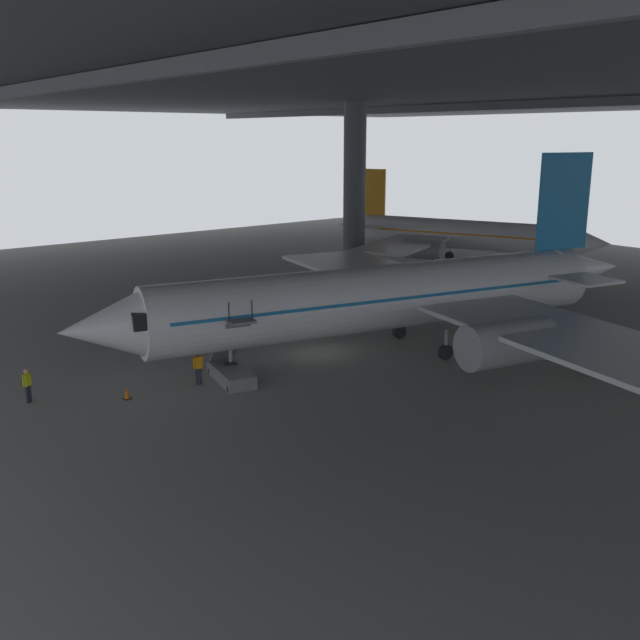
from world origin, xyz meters
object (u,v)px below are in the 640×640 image
at_px(boarding_stairs, 231,368).
at_px(traffic_cone_orange, 127,393).
at_px(airplane_main, 393,296).
at_px(airplane_distant, 458,234).
at_px(baggage_tug, 598,354).
at_px(crew_worker_by_stairs, 198,366).
at_px(crew_worker_near_nose, 27,383).

bearing_deg(boarding_stairs, traffic_cone_orange, -100.92).
bearing_deg(airplane_main, airplane_distant, 123.06).
bearing_deg(baggage_tug, boarding_stairs, -121.06).
bearing_deg(airplane_main, traffic_cone_orange, -100.36).
distance_m(crew_worker_by_stairs, baggage_tug, 22.40).
height_order(boarding_stairs, crew_worker_near_nose, boarding_stairs).
bearing_deg(crew_worker_by_stairs, crew_worker_near_nose, -111.08).
xyz_separation_m(crew_worker_near_nose, traffic_cone_orange, (2.56, 3.89, -0.70)).
bearing_deg(boarding_stairs, baggage_tug, 58.94).
distance_m(boarding_stairs, airplane_distant, 40.06).
height_order(airplane_main, traffic_cone_orange, airplane_main).
bearing_deg(crew_worker_near_nose, crew_worker_by_stairs, 68.92).
bearing_deg(boarding_stairs, crew_worker_near_nose, -111.16).
bearing_deg(traffic_cone_orange, baggage_tug, 63.14).
relative_size(crew_worker_near_nose, airplane_distant, 0.06).
bearing_deg(traffic_cone_orange, airplane_distant, 109.02).
xyz_separation_m(crew_worker_near_nose, baggage_tug, (14.28, 27.03, -0.46)).
distance_m(boarding_stairs, traffic_cone_orange, 5.53).
relative_size(airplane_main, traffic_cone_orange, 60.97).
height_order(boarding_stairs, airplane_distant, airplane_distant).
xyz_separation_m(crew_worker_by_stairs, baggage_tug, (11.31, 19.33, -0.49)).
height_order(airplane_distant, baggage_tug, airplane_distant).
height_order(crew_worker_near_nose, baggage_tug, crew_worker_near_nose).
relative_size(boarding_stairs, crew_worker_by_stairs, 2.66).
xyz_separation_m(airplane_distant, traffic_cone_orange, (14.56, -42.23, -2.74)).
xyz_separation_m(boarding_stairs, crew_worker_by_stairs, (-0.64, -1.61, 0.28)).
bearing_deg(traffic_cone_orange, airplane_main, 79.64).
height_order(crew_worker_by_stairs, airplane_distant, airplane_distant).
height_order(airplane_main, airplane_distant, airplane_main).
bearing_deg(traffic_cone_orange, crew_worker_near_nose, -123.33).
height_order(airplane_main, boarding_stairs, airplane_main).
bearing_deg(airplane_main, crew_worker_near_nose, -105.54).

